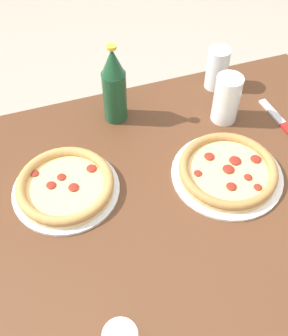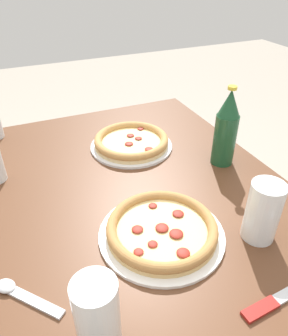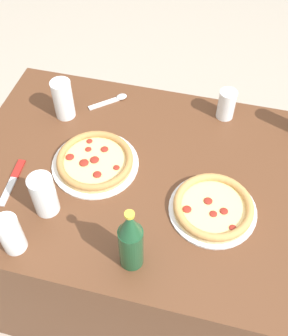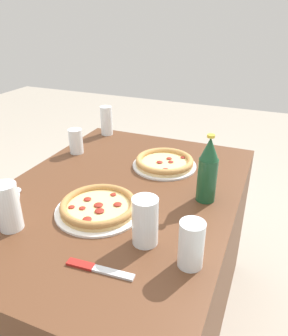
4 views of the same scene
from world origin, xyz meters
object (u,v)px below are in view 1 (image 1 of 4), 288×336
at_px(glass_iced_tea, 217,70).
at_px(beer_bottle, 114,86).
at_px(pizza_salami, 227,170).
at_px(pizza_pepperoni, 65,186).
at_px(glass_water, 226,101).
at_px(knife, 281,122).

height_order(glass_iced_tea, beer_bottle, beer_bottle).
bearing_deg(pizza_salami, beer_bottle, -55.66).
bearing_deg(glass_iced_tea, pizza_pepperoni, 25.90).
bearing_deg(glass_water, beer_bottle, -19.72).
xyz_separation_m(glass_iced_tea, knife, (-0.12, 0.22, -0.06)).
bearing_deg(knife, glass_iced_tea, -62.79).
bearing_deg(knife, pizza_pepperoni, 3.76).
height_order(pizza_pepperoni, pizza_salami, pizza_pepperoni).
bearing_deg(pizza_pepperoni, glass_water, -166.86).
bearing_deg(glass_water, pizza_salami, 66.55).
bearing_deg(pizza_pepperoni, knife, -176.24).
xyz_separation_m(pizza_pepperoni, glass_iced_tea, (-0.55, -0.27, 0.04)).
bearing_deg(knife, pizza_salami, 28.19).
height_order(glass_water, glass_iced_tea, glass_water).
bearing_deg(knife, glass_water, -25.70).
bearing_deg(beer_bottle, glass_iced_tea, -173.64).
bearing_deg(pizza_pepperoni, pizza_salami, 168.14).
height_order(pizza_pepperoni, beer_bottle, beer_bottle).
distance_m(pizza_salami, glass_iced_tea, 0.38).
relative_size(pizza_salami, glass_water, 2.00).
bearing_deg(beer_bottle, pizza_pepperoni, 48.38).
xyz_separation_m(glass_iced_tea, beer_bottle, (0.35, 0.04, 0.06)).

